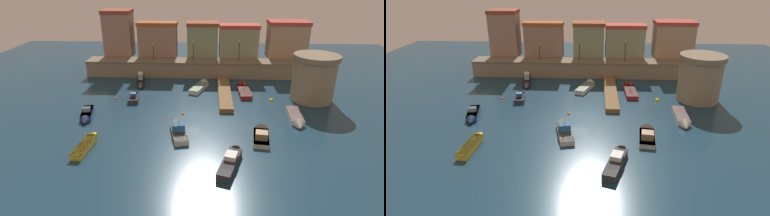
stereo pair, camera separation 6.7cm
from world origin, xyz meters
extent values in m
plane|color=#19384C|center=(0.00, 0.00, 0.00)|extent=(99.92, 99.92, 0.00)
cube|color=gray|center=(0.00, 18.63, 1.42)|extent=(42.45, 3.96, 2.84)
cube|color=#73644F|center=(0.00, 18.63, 2.96)|extent=(42.45, 4.26, 0.24)
cube|color=#9C7563|center=(-15.98, 22.78, 7.04)|extent=(5.50, 4.33, 8.41)
cube|color=brown|center=(-15.98, 22.78, 11.60)|extent=(5.72, 4.50, 0.70)
cube|color=#977561|center=(-7.98, 22.13, 5.94)|extent=(7.63, 3.03, 6.20)
cube|color=#A75125|center=(-7.98, 22.13, 9.39)|extent=(7.93, 3.15, 0.70)
cube|color=gray|center=(0.99, 22.82, 5.93)|extent=(5.98, 4.41, 6.19)
cube|color=brown|center=(0.99, 22.82, 9.38)|extent=(6.22, 4.59, 0.70)
cube|color=gray|center=(8.18, 22.56, 5.75)|extent=(7.57, 3.90, 5.82)
cube|color=#B34137|center=(8.18, 22.56, 9.01)|extent=(7.87, 4.05, 0.70)
cube|color=tan|center=(17.78, 23.09, 6.08)|extent=(7.49, 4.95, 6.48)
cube|color=#B03B33|center=(17.78, 23.09, 9.67)|extent=(7.79, 5.15, 0.70)
cylinder|color=gray|center=(18.66, 6.88, 3.25)|extent=(6.40, 6.40, 6.49)
cylinder|color=#776852|center=(18.66, 6.88, 6.89)|extent=(6.92, 6.92, 0.80)
cube|color=brown|center=(4.99, 8.73, 0.34)|extent=(2.08, 15.84, 0.67)
cylinder|color=#4F3A22|center=(5.92, 15.07, 0.35)|extent=(0.20, 0.20, 0.70)
cylinder|color=#4F3A22|center=(5.92, 11.90, 0.35)|extent=(0.20, 0.20, 0.70)
cylinder|color=#4F3A22|center=(5.92, 8.73, 0.35)|extent=(0.20, 0.20, 0.70)
cylinder|color=#4F3A22|center=(5.92, 5.57, 0.35)|extent=(0.20, 0.20, 0.70)
cylinder|color=#4F3A22|center=(5.92, 2.40, 0.35)|extent=(0.20, 0.20, 0.70)
cylinder|color=black|center=(-8.38, 18.63, 4.52)|extent=(0.12, 0.12, 2.88)
sphere|color=#F9D172|center=(-8.38, 18.63, 6.10)|extent=(0.32, 0.32, 0.32)
cylinder|color=black|center=(-0.68, 18.63, 4.76)|extent=(0.12, 0.12, 3.37)
sphere|color=#F9D172|center=(-0.68, 18.63, 6.60)|extent=(0.32, 0.32, 0.32)
cylinder|color=black|center=(8.01, 18.63, 4.83)|extent=(0.12, 0.12, 3.51)
sphere|color=#F9D172|center=(8.01, 18.63, 6.73)|extent=(0.32, 0.32, 0.32)
cube|color=silver|center=(8.77, -6.86, 0.27)|extent=(2.43, 4.63, 0.55)
cone|color=silver|center=(9.13, -4.10, 0.27)|extent=(1.92, 1.46, 1.77)
cube|color=#556C54|center=(8.77, -6.86, 0.51)|extent=(2.47, 4.72, 0.08)
cube|color=olive|center=(8.69, -7.43, 0.97)|extent=(1.58, 1.49, 0.84)
cube|color=red|center=(8.33, 8.97, 0.33)|extent=(2.03, 5.83, 0.66)
cone|color=red|center=(8.21, 12.51, 0.33)|extent=(1.79, 1.46, 1.74)
cube|color=#44100D|center=(8.33, 8.97, 0.62)|extent=(2.08, 5.95, 0.08)
cylinder|color=#B2B2B7|center=(8.32, 9.23, 1.27)|extent=(0.08, 0.08, 1.21)
cube|color=white|center=(0.67, 10.50, 0.35)|extent=(3.32, 5.56, 0.71)
cone|color=white|center=(1.79, 13.62, 0.35)|extent=(1.92, 1.84, 1.54)
cube|color=#536C56|center=(0.67, 10.50, 0.67)|extent=(3.39, 5.67, 0.08)
cube|color=navy|center=(-14.83, -0.96, 0.36)|extent=(2.33, 4.54, 0.73)
cone|color=navy|center=(-14.23, -3.62, 0.36)|extent=(1.57, 1.48, 1.34)
cube|color=black|center=(-14.83, -0.96, 0.69)|extent=(2.38, 4.63, 0.08)
cube|color=#333842|center=(-14.81, -1.07, 1.01)|extent=(1.23, 1.19, 0.56)
cube|color=#99B7C6|center=(-14.70, -1.55, 1.04)|extent=(0.92, 0.26, 0.34)
cube|color=white|center=(-1.29, -6.24, 0.32)|extent=(2.79, 5.49, 0.64)
cone|color=white|center=(-2.01, -3.04, 0.32)|extent=(1.86, 1.72, 1.59)
cube|color=#65725B|center=(-1.29, -6.24, 0.60)|extent=(2.84, 5.60, 0.08)
cube|color=navy|center=(-1.34, -6.01, 1.08)|extent=(1.64, 1.54, 0.89)
cube|color=#99B7C6|center=(-1.48, -5.40, 1.13)|extent=(1.24, 0.33, 0.53)
cylinder|color=#B2B2B7|center=(-1.29, -6.26, 1.55)|extent=(0.08, 0.08, 1.82)
cube|color=silver|center=(14.44, -0.14, 0.32)|extent=(1.98, 5.50, 0.64)
cone|color=silver|center=(14.24, -3.49, 0.32)|extent=(1.66, 1.49, 1.58)
cube|color=#735A59|center=(14.44, -0.14, 0.60)|extent=(2.02, 5.61, 0.08)
cube|color=gold|center=(-11.87, -10.19, 0.37)|extent=(1.52, 4.83, 0.75)
cone|color=gold|center=(-11.70, -7.19, 0.37)|extent=(1.26, 1.40, 1.19)
cube|color=#666312|center=(-11.87, -10.19, 0.71)|extent=(1.55, 4.93, 0.08)
cube|color=#333338|center=(-10.07, 13.46, 0.37)|extent=(2.12, 5.08, 0.73)
cone|color=#333338|center=(-9.52, 10.40, 0.37)|extent=(1.44, 1.57, 1.22)
cube|color=black|center=(-10.07, 13.46, 0.69)|extent=(2.17, 5.18, 0.08)
cube|color=silver|center=(-10.16, 13.97, 1.28)|extent=(1.07, 1.56, 1.10)
cube|color=#99B7C6|center=(-10.03, 13.27, 1.34)|extent=(0.74, 0.19, 0.66)
cylinder|color=#B2B2B7|center=(-10.07, 13.49, 1.38)|extent=(0.08, 0.08, 1.30)
cube|color=#333338|center=(4.61, -12.84, 0.41)|extent=(3.03, 5.83, 0.82)
cone|color=#333338|center=(5.65, -9.52, 0.41)|extent=(1.69, 1.73, 1.33)
cube|color=black|center=(4.61, -12.84, 0.78)|extent=(3.09, 5.94, 0.08)
cube|color=silver|center=(4.75, -12.39, 1.08)|extent=(1.58, 1.78, 0.52)
cube|color=#333338|center=(-9.51, 5.02, 0.33)|extent=(2.03, 3.44, 0.67)
cone|color=#333338|center=(-9.79, 7.04, 0.33)|extent=(1.63, 1.11, 1.52)
cube|color=black|center=(-9.51, 5.02, 0.63)|extent=(2.07, 3.51, 0.08)
cube|color=navy|center=(-9.52, 5.03, 0.99)|extent=(1.01, 1.09, 0.64)
sphere|color=yellow|center=(12.29, 6.08, 0.00)|extent=(0.74, 0.74, 0.74)
sphere|color=#EA4C19|center=(-12.51, 5.62, 0.00)|extent=(0.45, 0.45, 0.45)
sphere|color=#EA4C19|center=(-1.34, 0.22, 0.00)|extent=(0.48, 0.48, 0.48)
camera|label=1|loc=(2.09, -40.95, 18.89)|focal=29.56mm
camera|label=2|loc=(2.16, -40.95, 18.89)|focal=29.56mm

